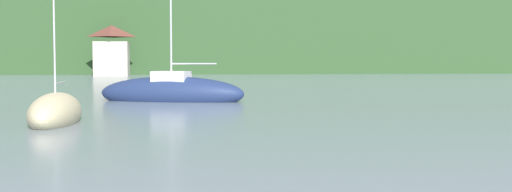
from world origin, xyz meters
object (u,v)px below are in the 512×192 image
object	(u,v)px
sailboat_far_2	(171,92)
sailboat_mid_5	(56,113)
shore_building_westcentral	(112,51)
mooring_buoy_mid	(41,110)

from	to	relation	value
sailboat_far_2	sailboat_mid_5	bearing A→B (deg)	89.05
shore_building_westcentral	sailboat_far_2	bearing A→B (deg)	-81.28
sailboat_mid_5	mooring_buoy_mid	distance (m)	6.27
sailboat_far_2	mooring_buoy_mid	size ratio (longest dim) A/B	20.33
sailboat_far_2	mooring_buoy_mid	bearing A→B (deg)	61.93
shore_building_westcentral	sailboat_mid_5	distance (m)	68.35
sailboat_mid_5	mooring_buoy_mid	world-z (taller)	sailboat_mid_5
mooring_buoy_mid	shore_building_westcentral	bearing A→B (deg)	92.60
sailboat_far_2	shore_building_westcentral	bearing A→B (deg)	-62.55
sailboat_mid_5	mooring_buoy_mid	size ratio (longest dim) A/B	12.62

